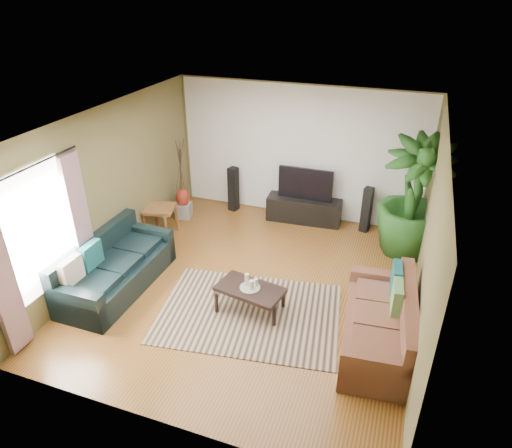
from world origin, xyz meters
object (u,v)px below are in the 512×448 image
at_px(tv_stand, 304,210).
at_px(television, 305,184).
at_px(sofa_left, 116,265).
at_px(sofa_right, 379,319).
at_px(vase, 183,197).
at_px(potted_plant, 413,198).
at_px(coffee_table, 250,299).
at_px(pedestal, 184,210).
at_px(side_table, 161,220).
at_px(speaker_left, 233,189).
at_px(speaker_right, 367,210).

bearing_deg(tv_stand, television, 0.00).
relative_size(sofa_left, sofa_right, 1.09).
relative_size(sofa_left, vase, 5.36).
bearing_deg(television, potted_plant, -14.58).
height_order(sofa_left, coffee_table, sofa_left).
relative_size(sofa_right, coffee_table, 1.98).
bearing_deg(sofa_right, sofa_left, -94.61).
height_order(sofa_left, pedestal, sofa_left).
relative_size(television, side_table, 1.92).
bearing_deg(speaker_left, side_table, -108.52).
bearing_deg(speaker_right, pedestal, -157.22).
bearing_deg(sofa_left, vase, 3.59).
distance_m(coffee_table, side_table, 2.91).
xyz_separation_m(sofa_right, tv_stand, (-1.82, 3.17, -0.18)).
relative_size(sofa_right, vase, 4.90).
bearing_deg(tv_stand, pedestal, -167.69).
bearing_deg(vase, potted_plant, 2.01).
bearing_deg(pedestal, sofa_right, -30.60).
bearing_deg(potted_plant, coffee_table, -129.40).
height_order(sofa_right, side_table, sofa_right).
xyz_separation_m(sofa_left, speaker_left, (0.69, 3.22, 0.05)).
relative_size(speaker_right, side_table, 1.61).
relative_size(sofa_left, tv_stand, 1.42).
bearing_deg(sofa_left, sofa_right, -89.10).
bearing_deg(side_table, tv_stand, 30.41).
xyz_separation_m(speaker_left, vase, (-0.84, -0.68, -0.03)).
relative_size(tv_stand, vase, 3.78).
xyz_separation_m(coffee_table, pedestal, (-2.34, 2.37, -0.05)).
distance_m(sofa_left, potted_plant, 5.09).
distance_m(sofa_right, vase, 4.88).
bearing_deg(side_table, coffee_table, -33.48).
relative_size(coffee_table, vase, 2.48).
bearing_deg(coffee_table, sofa_left, -164.98).
xyz_separation_m(potted_plant, vase, (-4.42, -0.16, -0.62)).
distance_m(sofa_right, speaker_left, 4.62).
bearing_deg(potted_plant, vase, -177.99).
bearing_deg(pedestal, tv_stand, 15.97).
bearing_deg(side_table, sofa_left, -82.51).
height_order(tv_stand, side_table, side_table).
bearing_deg(pedestal, coffee_table, -45.31).
xyz_separation_m(tv_stand, speaker_left, (-1.55, 0.00, 0.23)).
relative_size(potted_plant, vase, 5.44).
relative_size(sofa_right, television, 1.77).
distance_m(tv_stand, speaker_right, 1.25).
distance_m(speaker_left, potted_plant, 3.66).
xyz_separation_m(sofa_left, sofa_right, (4.05, 0.05, 0.00)).
xyz_separation_m(sofa_right, speaker_left, (-3.36, 3.17, 0.05)).
relative_size(pedestal, vase, 0.78).
height_order(tv_stand, vase, vase).
distance_m(television, vase, 2.51).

